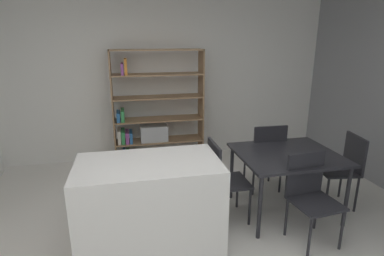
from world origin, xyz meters
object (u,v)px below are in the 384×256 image
object	(u,v)px
dining_chair_far	(266,153)
dining_chair_island_side	(222,175)
dining_chair_near	(310,190)
dining_table	(287,159)
kitchen_island	(150,204)
dining_chair_window_side	(345,164)
open_bookshelf	(151,117)

from	to	relation	value
dining_chair_far	dining_chair_island_side	bearing A→B (deg)	34.97
dining_chair_near	dining_table	bearing A→B (deg)	82.43
kitchen_island	dining_chair_near	size ratio (longest dim) A/B	1.50
dining_table	dining_chair_island_side	distance (m)	0.80
dining_table	dining_chair_window_side	xyz separation A→B (m)	(0.79, -0.01, -0.14)
dining_chair_island_side	dining_chair_near	bearing A→B (deg)	-124.13
dining_table	kitchen_island	bearing A→B (deg)	-169.71
kitchen_island	dining_chair_near	bearing A→B (deg)	-7.88
kitchen_island	open_bookshelf	distance (m)	2.21
kitchen_island	dining_chair_island_side	distance (m)	0.89
dining_chair_window_side	dining_chair_island_side	world-z (taller)	dining_chair_island_side
dining_chair_island_side	dining_chair_far	bearing A→B (deg)	-57.14
dining_chair_far	dining_chair_island_side	size ratio (longest dim) A/B	1.02
dining_chair_far	dining_chair_window_side	distance (m)	0.95
dining_chair_window_side	dining_chair_island_side	distance (m)	1.58
dining_chair_window_side	kitchen_island	bearing A→B (deg)	-74.84
dining_chair_far	dining_chair_window_side	xyz separation A→B (m)	(0.79, -0.53, -0.02)
dining_table	dining_chair_near	xyz separation A→B (m)	(-0.01, -0.52, -0.14)
open_bookshelf	dining_table	world-z (taller)	open_bookshelf
dining_chair_island_side	dining_chair_near	world-z (taller)	dining_chair_island_side
kitchen_island	dining_table	world-z (taller)	kitchen_island
dining_chair_island_side	dining_chair_near	xyz separation A→B (m)	(0.78, -0.52, -0.02)
dining_table	dining_chair_window_side	size ratio (longest dim) A/B	1.25
kitchen_island	open_bookshelf	bearing A→B (deg)	84.33
dining_chair_window_side	dining_chair_near	distance (m)	0.94
dining_chair_window_side	dining_chair_near	bearing A→B (deg)	-49.19
dining_chair_window_side	dining_chair_near	size ratio (longest dim) A/B	0.99
dining_table	dining_chair_window_side	bearing A→B (deg)	-1.03
dining_chair_far	dining_chair_window_side	world-z (taller)	dining_chair_far
kitchen_island	dining_chair_near	xyz separation A→B (m)	(1.62, -0.22, 0.09)
dining_chair_far	open_bookshelf	bearing A→B (deg)	-42.32
kitchen_island	dining_chair_island_side	world-z (taller)	dining_chair_island_side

